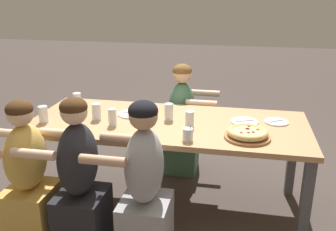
# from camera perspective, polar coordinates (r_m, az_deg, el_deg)

# --- Properties ---
(ground_plane) EXTENTS (18.00, 18.00, 0.00)m
(ground_plane) POSITION_cam_1_polar(r_m,az_deg,el_deg) (3.28, 0.00, -13.46)
(ground_plane) COLOR #423833
(ground_plane) RESTS_ON ground
(dining_table) EXTENTS (2.16, 0.91, 0.76)m
(dining_table) POSITION_cam_1_polar(r_m,az_deg,el_deg) (2.97, 0.00, -2.33)
(dining_table) COLOR tan
(dining_table) RESTS_ON ground
(pizza_board_main) EXTENTS (0.32, 0.32, 0.06)m
(pizza_board_main) POSITION_cam_1_polar(r_m,az_deg,el_deg) (2.67, 12.01, -2.73)
(pizza_board_main) COLOR #996B42
(pizza_board_main) RESTS_ON dining_table
(empty_plate_a) EXTENTS (0.24, 0.24, 0.02)m
(empty_plate_a) POSITION_cam_1_polar(r_m,az_deg,el_deg) (3.11, -5.46, 0.24)
(empty_plate_a) COLOR white
(empty_plate_a) RESTS_ON dining_table
(empty_plate_b) EXTENTS (0.19, 0.19, 0.02)m
(empty_plate_b) POSITION_cam_1_polar(r_m,az_deg,el_deg) (3.03, 16.19, -0.94)
(empty_plate_b) COLOR white
(empty_plate_b) RESTS_ON dining_table
(empty_plate_c) EXTENTS (0.21, 0.21, 0.02)m
(empty_plate_c) POSITION_cam_1_polar(r_m,az_deg,el_deg) (2.98, 11.58, -0.93)
(empty_plate_c) COLOR white
(empty_plate_c) RESTS_ON dining_table
(cocktail_glass_blue) EXTENTS (0.07, 0.07, 0.11)m
(cocktail_glass_blue) POSITION_cam_1_polar(r_m,az_deg,el_deg) (2.57, 3.03, -3.01)
(cocktail_glass_blue) COLOR silver
(cocktail_glass_blue) RESTS_ON dining_table
(drinking_glass_a) EXTENTS (0.07, 0.07, 0.11)m
(drinking_glass_a) POSITION_cam_1_polar(r_m,az_deg,el_deg) (3.44, -13.67, 2.39)
(drinking_glass_a) COLOR silver
(drinking_glass_a) RESTS_ON dining_table
(drinking_glass_b) EXTENTS (0.06, 0.06, 0.13)m
(drinking_glass_b) POSITION_cam_1_polar(r_m,az_deg,el_deg) (2.87, -8.46, -0.43)
(drinking_glass_b) COLOR silver
(drinking_glass_b) RESTS_ON dining_table
(drinking_glass_c) EXTENTS (0.07, 0.07, 0.14)m
(drinking_glass_c) POSITION_cam_1_polar(r_m,az_deg,el_deg) (2.95, 0.16, 0.43)
(drinking_glass_c) COLOR silver
(drinking_glass_c) RESTS_ON dining_table
(drinking_glass_d) EXTENTS (0.06, 0.06, 0.13)m
(drinking_glass_d) POSITION_cam_1_polar(r_m,az_deg,el_deg) (2.80, 3.32, -0.75)
(drinking_glass_d) COLOR silver
(drinking_glass_d) RESTS_ON dining_table
(drinking_glass_e) EXTENTS (0.07, 0.07, 0.13)m
(drinking_glass_e) POSITION_cam_1_polar(r_m,az_deg,el_deg) (3.01, -10.84, 0.42)
(drinking_glass_e) COLOR silver
(drinking_glass_e) RESTS_ON dining_table
(drinking_glass_f) EXTENTS (0.07, 0.07, 0.13)m
(drinking_glass_f) POSITION_cam_1_polar(r_m,az_deg,el_deg) (3.06, -18.46, 0.01)
(drinking_glass_f) COLOR silver
(drinking_glass_f) RESTS_ON dining_table
(diner_near_midleft) EXTENTS (0.51, 0.40, 1.12)m
(diner_near_midleft) POSITION_cam_1_polar(r_m,az_deg,el_deg) (2.60, -13.28, -10.54)
(diner_near_midleft) COLOR #232328
(diner_near_midleft) RESTS_ON ground
(diner_near_center) EXTENTS (0.51, 0.40, 1.13)m
(diner_near_center) POSITION_cam_1_polar(r_m,az_deg,el_deg) (2.46, -3.62, -11.69)
(diner_near_center) COLOR #99999E
(diner_near_center) RESTS_ON ground
(diner_far_center) EXTENTS (0.51, 0.40, 1.08)m
(diner_far_center) POSITION_cam_1_polar(r_m,az_deg,el_deg) (3.65, 2.14, -1.32)
(diner_far_center) COLOR #477556
(diner_far_center) RESTS_ON ground
(diner_near_left) EXTENTS (0.51, 0.40, 1.09)m
(diner_near_left) POSITION_cam_1_polar(r_m,az_deg,el_deg) (2.77, -20.43, -9.71)
(diner_near_left) COLOR gold
(diner_near_left) RESTS_ON ground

